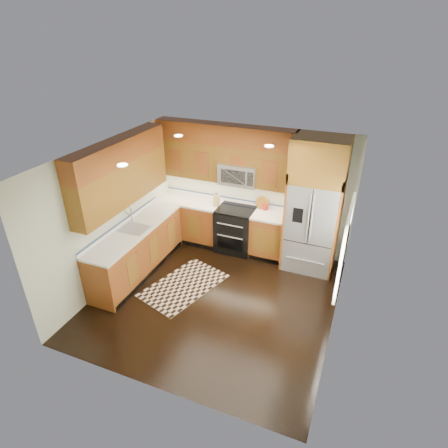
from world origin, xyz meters
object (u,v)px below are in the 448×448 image
at_px(range, 236,229).
at_px(knife_block, 217,200).
at_px(rug, 184,285).
at_px(utensil_crock, 265,205).
at_px(refrigerator, 314,206).

relative_size(range, knife_block, 3.41).
xyz_separation_m(range, rug, (-0.43, -1.57, -0.46)).
bearing_deg(knife_block, utensil_crock, 10.06).
relative_size(rug, utensil_crock, 5.21).
relative_size(refrigerator, utensil_crock, 8.76).
xyz_separation_m(knife_block, utensil_crock, (1.00, 0.18, -0.01)).
relative_size(range, utensil_crock, 3.18).
distance_m(refrigerator, rug, 2.82).
bearing_deg(refrigerator, utensil_crock, 166.21).
height_order(knife_block, utensil_crock, utensil_crock).
height_order(range, rug, range).
distance_m(range, knife_block, 0.73).
relative_size(refrigerator, knife_block, 9.37).
bearing_deg(knife_block, rug, -89.63).
bearing_deg(rug, utensil_crock, 78.42).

